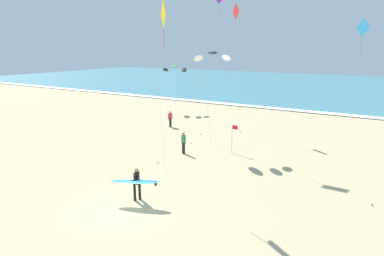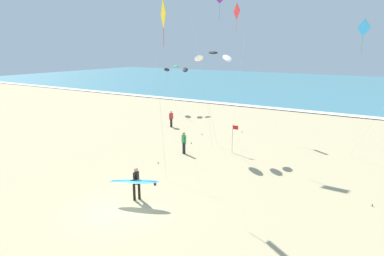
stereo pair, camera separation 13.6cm
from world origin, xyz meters
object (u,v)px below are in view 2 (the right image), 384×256
Objects in this scene: kite_diamond_cobalt_mid at (365,34)px; bystander_red_top at (171,119)px; kite_arc_emerald_far at (176,69)px; kite_arc_charcoal_high at (213,57)px; kite_diamond_scarlet_close at (237,15)px; surfer_lead at (135,182)px; kite_diamond_golden_distant at (163,19)px; bystander_green_top at (184,143)px; lifeguard_flag at (233,136)px.

kite_diamond_cobalt_mid is 5.81× the size of bystander_red_top.
kite_arc_charcoal_high reaches higher than kite_arc_emerald_far.
kite_arc_charcoal_high is at bearing -78.80° from kite_diamond_scarlet_close.
kite_arc_emerald_far is (-12.15, 21.33, 3.97)m from surfer_lead.
kite_arc_emerald_far reaches higher than surfer_lead.
surfer_lead is 0.26× the size of kite_diamond_golden_distant.
bystander_green_top is (-10.36, -5.39, -7.47)m from kite_diamond_cobalt_mid.
bystander_green_top is at bearing -152.50° from kite_diamond_cobalt_mid.
kite_arc_emerald_far is 15.72m from kite_arc_charcoal_high.
kite_arc_charcoal_high is at bearing 169.25° from lifeguard_flag.
lifeguard_flag is (1.92, -0.36, -5.54)m from kite_arc_charcoal_high.
kite_diamond_cobalt_mid is 0.94× the size of kite_diamond_golden_distant.
surfer_lead is at bearing -83.13° from kite_arc_charcoal_high.
kite_diamond_scarlet_close is (-1.35, 6.84, 3.43)m from kite_arc_charcoal_high.
kite_arc_emerald_far is 22.21m from kite_diamond_golden_distant.
lifeguard_flag is at bearing -26.79° from bystander_red_top.
bystander_red_top and bystander_green_top have the same top height.
kite_arc_charcoal_high is 0.64× the size of kite_diamond_scarlet_close.
kite_arc_charcoal_high is 3.42× the size of lifeguard_flag.
kite_diamond_scarlet_close reaches higher than lifeguard_flag.
kite_arc_charcoal_high is at bearing -162.44° from kite_diamond_cobalt_mid.
kite_diamond_golden_distant is (11.86, -18.38, 3.85)m from kite_arc_emerald_far.
kite_arc_charcoal_high is 0.73× the size of kite_diamond_golden_distant.
bystander_red_top is 9.52m from lifeguard_flag.
lifeguard_flag is at bearing 85.92° from surfer_lead.
kite_diamond_golden_distant is at bearing 95.53° from surfer_lead.
kite_diamond_golden_distant is at bearing -82.59° from kite_arc_charcoal_high.
kite_diamond_scarlet_close is at bearing 92.38° from bystander_green_top.
kite_arc_emerald_far is 9.45m from bystander_red_top.
surfer_lead is 9.83m from lifeguard_flag.
kite_diamond_golden_distant is at bearing -129.68° from kite_diamond_cobalt_mid.
kite_diamond_scarlet_close is 13.22m from bystander_green_top.
kite_arc_charcoal_high is (10.92, -11.17, 1.79)m from kite_arc_emerald_far.
bystander_red_top is 8.46m from bystander_green_top.
kite_diamond_scarlet_close is (-2.58, 17.01, 9.19)m from surfer_lead.
bystander_green_top is (5.59, -6.34, 0.00)m from bystander_red_top.
bystander_red_top is 1.00× the size of bystander_green_top.
lifeguard_flag is at bearing -41.91° from kite_arc_emerald_far.
kite_diamond_golden_distant is at bearing -80.73° from kite_diamond_scarlet_close.
kite_diamond_cobalt_mid is at bearing 27.50° from bystander_green_top.
kite_diamond_cobalt_mid is 13.87m from bystander_green_top.
bystander_green_top is at bearing -53.78° from kite_arc_emerald_far.
kite_diamond_golden_distant is 15.66m from bystander_red_top.
lifeguard_flag is (3.28, -7.20, -8.97)m from kite_diamond_scarlet_close.
kite_diamond_golden_distant is 9.57m from bystander_green_top.
kite_arc_emerald_far reaches higher than bystander_red_top.
kite_arc_emerald_far reaches higher than lifeguard_flag.
kite_diamond_cobalt_mid is at bearing 24.07° from lifeguard_flag.
kite_diamond_cobalt_mid reaches higher than surfer_lead.
lifeguard_flag is (2.89, 2.06, 0.45)m from bystander_green_top.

